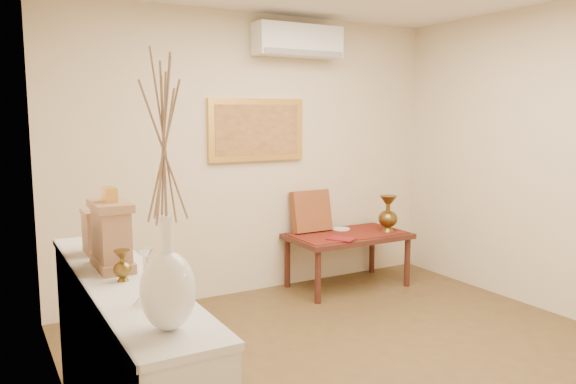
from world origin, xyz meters
TOP-DOWN VIEW (x-y plane):
  - floor at (0.00, 0.00)m, footprint 4.50×4.50m
  - wall_back at (0.00, 2.25)m, footprint 4.00×0.02m
  - wall_left at (-2.00, 0.00)m, footprint 0.02×4.50m
  - white_vase at (-1.83, -0.77)m, footprint 0.20×0.20m
  - candlestick at (-1.83, -0.46)m, footprint 0.11×0.11m
  - brass_urn_small at (-1.83, -0.08)m, footprint 0.09×0.09m
  - table_cloth at (0.85, 1.88)m, footprint 1.14×0.59m
  - brass_urn_tall at (1.26, 1.76)m, footprint 0.20×0.20m
  - plate at (0.89, 2.06)m, footprint 0.19×0.19m
  - menu at (0.63, 1.67)m, footprint 0.29×0.31m
  - cushion at (0.56, 2.13)m, footprint 0.42×0.19m
  - display_ledge at (-1.82, 0.00)m, footprint 0.37×2.02m
  - mantel_clock at (-1.83, 0.17)m, footprint 0.17×0.36m
  - wooden_chest at (-1.82, 0.52)m, footprint 0.16×0.21m
  - low_table at (0.85, 1.88)m, footprint 1.20×0.70m
  - painting at (0.00, 2.22)m, footprint 1.00×0.06m
  - ac_unit at (0.40, 2.12)m, footprint 0.90×0.25m

SIDE VIEW (x-z plane):
  - floor at x=0.00m, z-range 0.00..0.00m
  - low_table at x=0.85m, z-range 0.21..0.76m
  - display_ledge at x=-1.82m, z-range 0.00..0.98m
  - table_cloth at x=0.85m, z-range 0.55..0.56m
  - plate at x=0.89m, z-range 0.56..0.57m
  - menu at x=0.63m, z-range 0.56..0.57m
  - cushion at x=0.56m, z-range 0.55..0.99m
  - brass_urn_tall at x=1.26m, z-range 0.56..1.01m
  - brass_urn_small at x=-1.83m, z-range 0.98..1.17m
  - candlestick at x=-1.83m, z-range 0.98..1.22m
  - wooden_chest at x=-1.82m, z-range 0.98..1.22m
  - mantel_clock at x=-1.83m, z-range 0.95..1.36m
  - wall_back at x=0.00m, z-range 0.00..2.70m
  - wall_left at x=-2.00m, z-range 0.00..2.70m
  - white_vase at x=-1.83m, z-range 0.98..2.03m
  - painting at x=0.00m, z-range 1.30..1.90m
  - ac_unit at x=0.40m, z-range 2.30..2.60m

